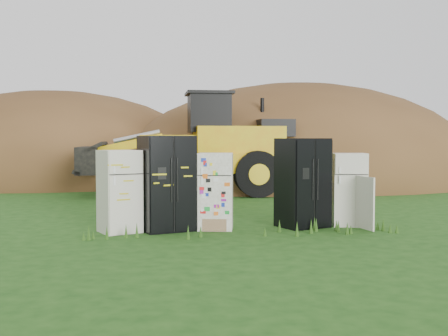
# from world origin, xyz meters

# --- Properties ---
(ground) EXTENTS (120.00, 120.00, 0.00)m
(ground) POSITION_xyz_m (0.00, 0.00, 0.00)
(ground) COLOR #1A4612
(ground) RESTS_ON ground
(fridge_leftmost) EXTENTS (0.93, 0.92, 1.65)m
(fridge_leftmost) POSITION_xyz_m (-2.50, -0.01, 0.83)
(fridge_leftmost) COLOR silver
(fridge_leftmost) RESTS_ON ground
(fridge_black_side) EXTENTS (1.19, 1.04, 1.94)m
(fridge_black_side) POSITION_xyz_m (-1.55, 0.04, 0.97)
(fridge_black_side) COLOR black
(fridge_black_side) RESTS_ON ground
(fridge_sticker) EXTENTS (0.84, 0.80, 1.59)m
(fridge_sticker) POSITION_xyz_m (-0.55, 0.00, 0.79)
(fridge_sticker) COLOR white
(fridge_sticker) RESTS_ON ground
(fridge_black_right) EXTENTS (1.14, 1.04, 1.89)m
(fridge_black_right) POSITION_xyz_m (1.33, -0.04, 0.94)
(fridge_black_right) COLOR black
(fridge_black_right) RESTS_ON ground
(fridge_open_door) EXTENTS (0.85, 0.81, 1.57)m
(fridge_open_door) POSITION_xyz_m (2.39, -0.02, 0.78)
(fridge_open_door) COLOR silver
(fridge_open_door) RESTS_ON ground
(wheel_loader) EXTENTS (7.26, 3.27, 3.44)m
(wheel_loader) POSITION_xyz_m (-0.35, 7.30, 1.72)
(wheel_loader) COLOR gold
(wheel_loader) RESTS_ON ground
(dirt_mound_right) EXTENTS (16.06, 11.77, 8.46)m
(dirt_mound_right) POSITION_xyz_m (5.16, 11.45, 0.00)
(dirt_mound_right) COLOR #4A2F17
(dirt_mound_right) RESTS_ON ground
(dirt_mound_left) EXTENTS (14.80, 11.10, 7.97)m
(dirt_mound_left) POSITION_xyz_m (-5.22, 14.29, 0.00)
(dirt_mound_left) COLOR #4A2F17
(dirt_mound_left) RESTS_ON ground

